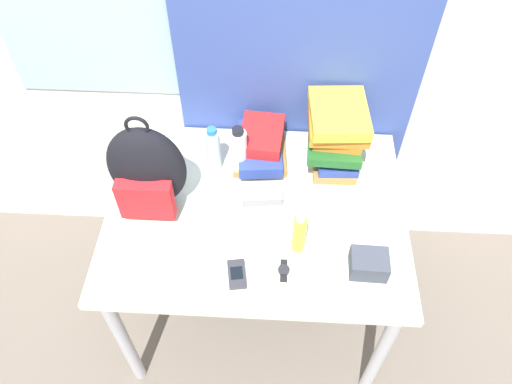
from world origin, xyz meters
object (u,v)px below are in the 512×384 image
(backpack, at_px, (147,171))
(sunglasses_case, at_px, (262,198))
(book_stack_left, at_px, (260,146))
(wristwatch, at_px, (284,270))
(sports_bottle, at_px, (239,152))
(book_stack_center, at_px, (336,134))
(water_bottle, at_px, (213,150))
(sunscreen_bottle, at_px, (299,233))
(cell_phone, at_px, (237,274))
(camera_pouch, at_px, (369,264))

(backpack, distance_m, sunglasses_case, 0.43)
(backpack, distance_m, book_stack_left, 0.47)
(wristwatch, bearing_deg, backpack, 150.89)
(sports_bottle, bearing_deg, book_stack_center, 13.16)
(water_bottle, height_order, sunscreen_bottle, water_bottle)
(book_stack_center, distance_m, sunscreen_bottle, 0.46)
(sunglasses_case, bearing_deg, sunscreen_bottle, -56.37)
(sunscreen_bottle, relative_size, cell_phone, 1.61)
(book_stack_center, height_order, water_bottle, book_stack_center)
(sunscreen_bottle, bearing_deg, sports_bottle, 123.50)
(sports_bottle, relative_size, cell_phone, 1.94)
(cell_phone, distance_m, sunglasses_case, 0.33)
(cell_phone, height_order, camera_pouch, camera_pouch)
(sunglasses_case, height_order, camera_pouch, camera_pouch)
(backpack, bearing_deg, book_stack_center, 21.08)
(book_stack_left, xyz_separation_m, camera_pouch, (0.39, -0.50, -0.02))
(wristwatch, bearing_deg, water_bottle, 121.54)
(book_stack_center, xyz_separation_m, camera_pouch, (0.09, -0.51, -0.10))
(backpack, height_order, wristwatch, backpack)
(book_stack_center, height_order, sports_bottle, book_stack_center)
(book_stack_left, bearing_deg, camera_pouch, -52.60)
(backpack, relative_size, book_stack_center, 1.41)
(book_stack_left, height_order, sunscreen_bottle, sunscreen_bottle)
(sunscreen_bottle, xyz_separation_m, sunglasses_case, (-0.13, 0.20, -0.07))
(book_stack_center, bearing_deg, sunscreen_bottle, -107.77)
(book_stack_center, distance_m, cell_phone, 0.67)
(wristwatch, bearing_deg, book_stack_center, 70.71)
(book_stack_center, xyz_separation_m, water_bottle, (-0.47, -0.07, -0.04))
(sunglasses_case, relative_size, wristwatch, 1.80)
(sunscreen_bottle, distance_m, camera_pouch, 0.25)
(book_stack_left, xyz_separation_m, sports_bottle, (-0.08, -0.08, 0.04))
(sports_bottle, bearing_deg, backpack, -150.34)
(wristwatch, bearing_deg, sports_bottle, 112.43)
(water_bottle, xyz_separation_m, sports_bottle, (0.10, -0.01, 0.01))
(water_bottle, xyz_separation_m, sunscreen_bottle, (0.33, -0.36, -0.01))
(book_stack_left, relative_size, camera_pouch, 2.31)
(book_stack_center, bearing_deg, sunglasses_case, -139.30)
(book_stack_center, relative_size, sunglasses_case, 1.90)
(book_stack_center, distance_m, camera_pouch, 0.53)
(book_stack_left, relative_size, cell_phone, 2.55)
(backpack, xyz_separation_m, cell_phone, (0.33, -0.30, -0.17))
(water_bottle, bearing_deg, book_stack_center, 8.79)
(water_bottle, bearing_deg, wristwatch, -58.46)
(cell_phone, bearing_deg, book_stack_center, 58.40)
(water_bottle, height_order, cell_phone, water_bottle)
(book_stack_left, distance_m, wristwatch, 0.54)
(book_stack_center, relative_size, sports_bottle, 1.33)
(sports_bottle, bearing_deg, cell_phone, -86.71)
(backpack, relative_size, cell_phone, 3.62)
(book_stack_left, relative_size, sunscreen_bottle, 1.58)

